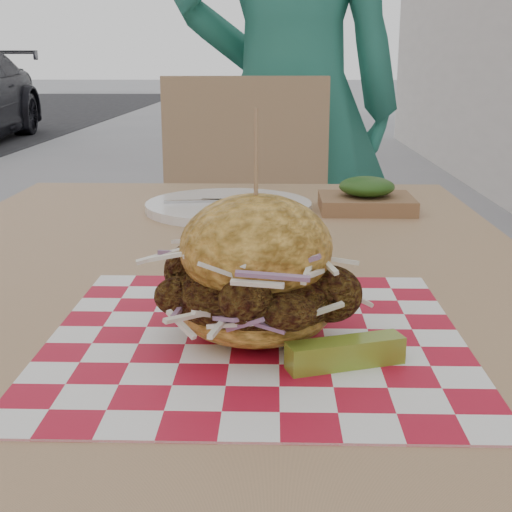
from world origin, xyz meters
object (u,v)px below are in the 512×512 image
object	(u,v)px
sandwich	(256,277)
patio_table	(212,330)
patio_chair	(242,241)
diner	(290,107)

from	to	relation	value
sandwich	patio_table	bearing A→B (deg)	105.09
sandwich	patio_chair	bearing A→B (deg)	93.22
patio_chair	sandwich	size ratio (longest dim) A/B	4.83
patio_table	patio_chair	size ratio (longest dim) A/B	1.26
diner	patio_chair	world-z (taller)	diner
diner	patio_table	xyz separation A→B (m)	(-0.12, -1.20, -0.19)
patio_table	patio_chair	distance (m)	0.93
diner	sandwich	size ratio (longest dim) A/B	8.77
patio_table	patio_chair	world-z (taller)	patio_chair
diner	sandwich	distance (m)	1.42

